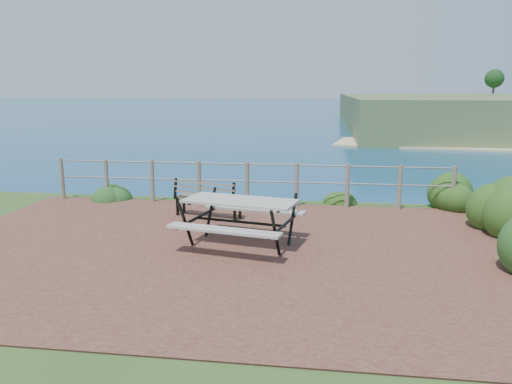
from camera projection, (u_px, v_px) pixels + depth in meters
ground at (217, 250)px, 8.46m from camera, size 10.00×7.00×0.12m
ocean at (322, 96)px, 202.44m from camera, size 1200.00×1200.00×0.00m
safety_railing at (247, 181)px, 11.59m from camera, size 9.40×0.10×1.00m
picnic_table at (240, 217)px, 8.55m from camera, size 2.02×1.62×0.80m
park_bench at (208, 193)px, 10.47m from camera, size 1.49×0.69×0.82m
shrub_right_edge at (456, 209)px, 11.31m from camera, size 0.99×0.99×1.42m
shrub_lip_west at (114, 198)px, 12.40m from camera, size 0.82×0.82×0.59m
shrub_lip_east at (342, 203)px, 11.96m from camera, size 0.70×0.70×0.42m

